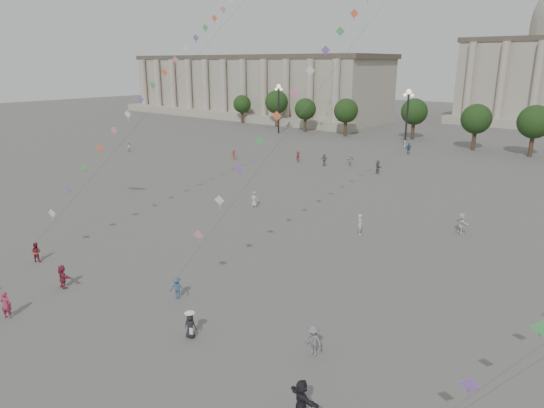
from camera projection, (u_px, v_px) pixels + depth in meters
The scene contains 24 objects.
ground at pixel (121, 332), 28.53m from camera, with size 360.00×360.00×0.00m, color #5C5856.
hall_west at pixel (251, 86), 141.43m from camera, with size 84.00×26.22×17.20m.
tree_row at pixel (507, 121), 84.45m from camera, with size 137.12×5.12×8.00m.
lamp_post_far_west at pixel (279, 100), 105.69m from camera, with size 2.00×0.90×10.65m.
lamp_post_mid_west at pixel (408, 108), 87.23m from camera, with size 2.00×0.90×10.65m.
person_crowd_0 at pixel (408, 149), 83.38m from camera, with size 1.12×0.47×1.91m, color #334A73.
person_crowd_1 at pixel (129, 147), 85.54m from camera, with size 0.86×0.67×1.78m, color silver.
person_crowd_2 at pixel (234, 155), 78.43m from camera, with size 1.04×0.60×1.61m, color brown.
person_crowd_3 at pixel (302, 400), 21.38m from camera, with size 1.78×0.57×1.92m, color black.
person_crowd_4 at pixel (350, 160), 74.01m from camera, with size 1.68×0.53×1.81m, color #BABAB5.
person_crowd_6 at pixel (313, 341), 26.02m from camera, with size 1.14×0.66×1.77m, color slate.
person_crowd_7 at pixel (461, 223), 44.65m from camera, with size 1.81×0.58×1.95m, color silver.
person_crowd_10 at pixel (405, 145), 87.01m from camera, with size 0.66×0.43×1.81m, color silver.
person_crowd_12 at pixel (378, 167), 68.71m from camera, with size 1.80×0.57×1.94m, color slate.
person_crowd_13 at pixel (360, 224), 44.43m from camera, with size 0.70×0.46×1.93m, color silver.
person_crowd_16 at pixel (324, 160), 73.84m from camera, with size 1.07×0.45×1.82m, color slate.
person_crowd_17 at pixel (298, 157), 76.54m from camera, with size 1.14×0.66×1.77m, color maroon.
person_crowd_19 at pixel (254, 199), 53.03m from camera, with size 0.84×0.55×1.73m, color #ACADA9.
person_crowd_20 at pixel (6, 305), 29.90m from camera, with size 0.64×0.42×1.76m, color #A02B45.
tourist_2 at pixel (63, 276), 33.89m from camera, with size 1.59×0.50×1.71m, color maroon.
kite_flyer_0 at pixel (36, 252), 38.43m from camera, with size 0.77×0.60×1.59m, color maroon.
kite_flyer_1 at pixel (177, 288), 32.33m from camera, with size 1.00×0.57×1.55m, color #335173.
hat_person at pixel (190, 325), 27.76m from camera, with size 0.85×0.71×1.69m.
kite_train_west at pixel (219, 19), 56.51m from camera, with size 12.20×50.34×62.99m.
Camera 1 is at (23.02, -13.67, 15.28)m, focal length 32.00 mm.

